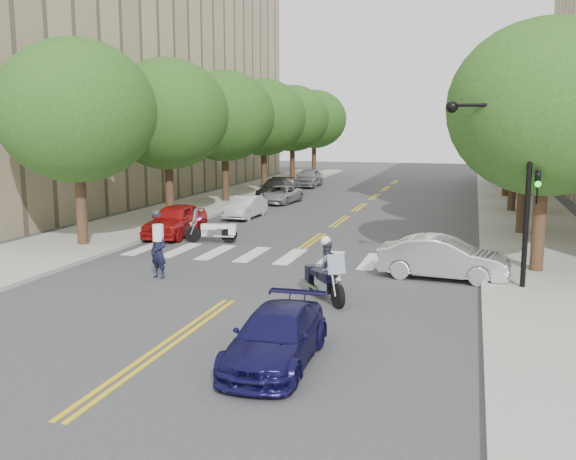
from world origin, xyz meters
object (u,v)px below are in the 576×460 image
at_px(convertible, 443,258).
at_px(sedan_blue, 276,337).
at_px(officer_standing, 159,252).
at_px(motorcycle_police, 325,272).
at_px(motorcycle_parked, 216,231).

height_order(convertible, sedan_blue, convertible).
bearing_deg(officer_standing, motorcycle_police, 4.84).
height_order(motorcycle_parked, officer_standing, officer_standing).
relative_size(motorcycle_police, officer_standing, 1.17).
bearing_deg(sedan_blue, motorcycle_police, 90.34).
bearing_deg(motorcycle_parked, motorcycle_police, -149.73).
height_order(motorcycle_parked, sedan_blue, motorcycle_parked).
distance_m(motorcycle_parked, officer_standing, 6.57).
bearing_deg(motorcycle_parked, convertible, -122.88).
relative_size(officer_standing, convertible, 0.41).
bearing_deg(convertible, officer_standing, 111.27).
distance_m(motorcycle_police, convertible, 4.80).
height_order(motorcycle_police, sedan_blue, motorcycle_police).
distance_m(motorcycle_police, officer_standing, 5.97).
bearing_deg(convertible, sedan_blue, 166.79).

